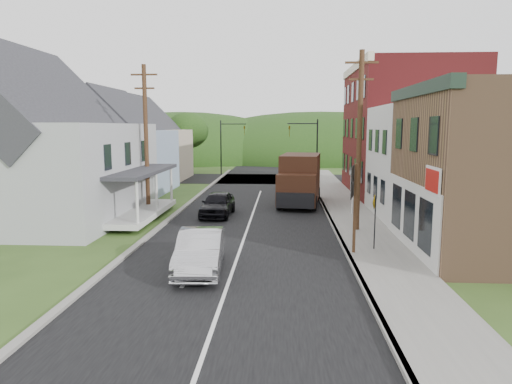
% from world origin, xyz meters
% --- Properties ---
extents(ground, '(120.00, 120.00, 0.00)m').
position_xyz_m(ground, '(0.00, 0.00, 0.00)').
color(ground, '#2D4719').
rests_on(ground, ground).
extents(road, '(9.00, 90.00, 0.02)m').
position_xyz_m(road, '(0.00, 10.00, 0.00)').
color(road, black).
rests_on(road, ground).
extents(cross_road, '(60.00, 9.00, 0.02)m').
position_xyz_m(cross_road, '(0.00, 27.00, 0.00)').
color(cross_road, black).
rests_on(cross_road, ground).
extents(sidewalk_right, '(2.80, 55.00, 0.15)m').
position_xyz_m(sidewalk_right, '(5.90, 8.00, 0.07)').
color(sidewalk_right, slate).
rests_on(sidewalk_right, ground).
extents(curb_right, '(0.20, 55.00, 0.15)m').
position_xyz_m(curb_right, '(4.55, 8.00, 0.07)').
color(curb_right, slate).
rests_on(curb_right, ground).
extents(curb_left, '(0.30, 55.00, 0.12)m').
position_xyz_m(curb_left, '(-4.65, 8.00, 0.06)').
color(curb_left, slate).
rests_on(curb_left, ground).
extents(storefront_tan, '(8.00, 8.00, 7.00)m').
position_xyz_m(storefront_tan, '(11.30, 0.00, 3.50)').
color(storefront_tan, brown).
rests_on(storefront_tan, ground).
extents(storefront_white, '(8.00, 7.00, 6.50)m').
position_xyz_m(storefront_white, '(11.30, 7.50, 3.25)').
color(storefront_white, silver).
rests_on(storefront_white, ground).
extents(storefront_red, '(8.00, 12.00, 10.00)m').
position_xyz_m(storefront_red, '(11.30, 17.00, 5.00)').
color(storefront_red, maroon).
rests_on(storefront_red, ground).
extents(house_gray, '(10.20, 12.24, 8.35)m').
position_xyz_m(house_gray, '(-12.00, 6.00, 4.23)').
color(house_gray, '#A5A7AB').
rests_on(house_gray, ground).
extents(house_blue, '(7.14, 8.16, 7.28)m').
position_xyz_m(house_blue, '(-11.00, 17.00, 3.69)').
color(house_blue, '#8699B7').
rests_on(house_blue, ground).
extents(house_cream, '(7.14, 8.16, 7.28)m').
position_xyz_m(house_cream, '(-11.50, 26.00, 3.69)').
color(house_cream, '#C1AE95').
rests_on(house_cream, ground).
extents(utility_pole_right, '(1.60, 0.26, 9.00)m').
position_xyz_m(utility_pole_right, '(5.60, 3.50, 4.66)').
color(utility_pole_right, '#472D19').
rests_on(utility_pole_right, ground).
extents(utility_pole_left, '(1.60, 0.26, 9.00)m').
position_xyz_m(utility_pole_left, '(-6.50, 8.00, 4.66)').
color(utility_pole_left, '#472D19').
rests_on(utility_pole_left, ground).
extents(traffic_signal_right, '(2.87, 0.20, 6.00)m').
position_xyz_m(traffic_signal_right, '(4.30, 23.50, 3.76)').
color(traffic_signal_right, black).
rests_on(traffic_signal_right, ground).
extents(traffic_signal_left, '(2.87, 0.20, 6.00)m').
position_xyz_m(traffic_signal_left, '(-4.30, 30.50, 3.76)').
color(traffic_signal_left, black).
rests_on(traffic_signal_left, ground).
extents(tree_left_b, '(4.80, 4.80, 6.94)m').
position_xyz_m(tree_left_b, '(-17.00, 12.00, 4.88)').
color(tree_left_b, '#382616').
rests_on(tree_left_b, ground).
extents(tree_left_c, '(5.80, 5.80, 8.41)m').
position_xyz_m(tree_left_c, '(-19.00, 20.00, 5.94)').
color(tree_left_c, '#382616').
rests_on(tree_left_c, ground).
extents(tree_left_d, '(4.80, 4.80, 6.94)m').
position_xyz_m(tree_left_d, '(-9.00, 32.00, 4.88)').
color(tree_left_d, '#382616').
rests_on(tree_left_d, ground).
extents(forested_ridge, '(90.00, 30.00, 16.00)m').
position_xyz_m(forested_ridge, '(0.00, 55.00, 0.00)').
color(forested_ridge, black).
rests_on(forested_ridge, ground).
extents(silver_sedan, '(1.93, 4.66, 1.50)m').
position_xyz_m(silver_sedan, '(-1.19, -3.23, 0.75)').
color(silver_sedan, '#B0AFB4').
rests_on(silver_sedan, ground).
extents(dark_sedan, '(1.88, 4.32, 1.45)m').
position_xyz_m(dark_sedan, '(-2.06, 7.28, 0.72)').
color(dark_sedan, black).
rests_on(dark_sedan, ground).
extents(delivery_van, '(3.19, 6.39, 3.44)m').
position_xyz_m(delivery_van, '(2.98, 11.46, 1.74)').
color(delivery_van, '#33190E').
rests_on(delivery_van, ground).
extents(route_sign_cluster, '(0.57, 2.07, 3.70)m').
position_xyz_m(route_sign_cluster, '(4.75, -0.82, 2.55)').
color(route_sign_cluster, '#472D19').
rests_on(route_sign_cluster, sidewalk_right).
extents(warning_sign, '(0.27, 0.61, 2.37)m').
position_xyz_m(warning_sign, '(5.73, -0.23, 1.66)').
color(warning_sign, black).
rests_on(warning_sign, sidewalk_right).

